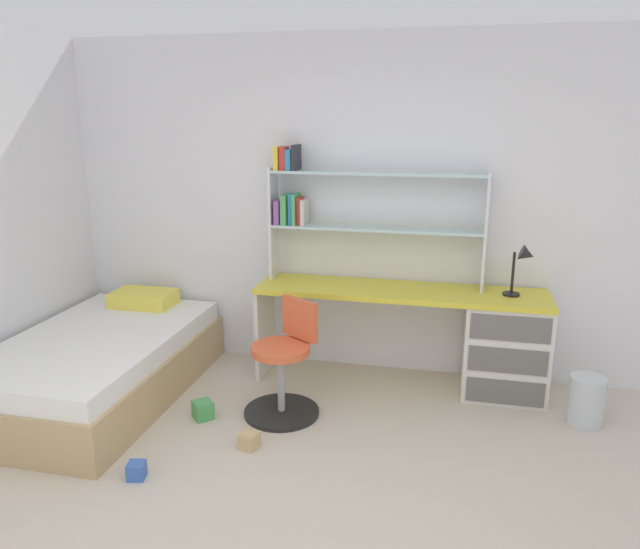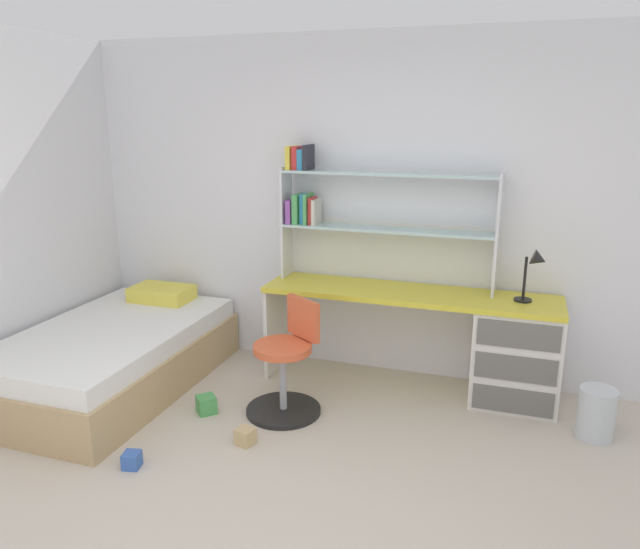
{
  "view_description": "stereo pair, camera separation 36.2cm",
  "coord_description": "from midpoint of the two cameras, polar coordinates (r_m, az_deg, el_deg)",
  "views": [
    {
      "loc": [
        0.65,
        -2.1,
        2.02
      ],
      "look_at": [
        -0.17,
        1.45,
        1.03
      ],
      "focal_mm": 33.6,
      "sensor_mm": 36.0,
      "label": 1
    },
    {
      "loc": [
        1.0,
        -2.0,
        2.02
      ],
      "look_at": [
        -0.17,
        1.45,
        1.03
      ],
      "focal_mm": 33.6,
      "sensor_mm": 36.0,
      "label": 2
    }
  ],
  "objects": [
    {
      "name": "bookshelf_hutch",
      "position": [
        4.53,
        5.82,
        6.67
      ],
      "size": [
        1.62,
        0.22,
        1.03
      ],
      "color": "silver",
      "rests_on": "desk"
    },
    {
      "name": "waste_bin",
      "position": [
        4.37,
        27.08,
        -11.75
      ],
      "size": [
        0.23,
        0.23,
        0.33
      ],
      "primitive_type": "cylinder",
      "color": "silver",
      "rests_on": "ground_plane"
    },
    {
      "name": "swivel_chair",
      "position": [
        4.16,
        -0.7,
        -9.07
      ],
      "size": [
        0.52,
        0.52,
        0.79
      ],
      "color": "black",
      "rests_on": "ground_plane"
    },
    {
      "name": "room_shell",
      "position": [
        3.95,
        -13.25,
        4.27
      ],
      "size": [
        5.88,
        5.91,
        2.6
      ],
      "color": "silver",
      "rests_on": "ground_plane"
    },
    {
      "name": "toy_block_green_0",
      "position": [
        4.29,
        -8.36,
        -12.2
      ],
      "size": [
        0.17,
        0.17,
        0.12
      ],
      "primitive_type": "cube",
      "rotation": [
        0.0,
        0.0,
        2.36
      ],
      "color": "#479E51",
      "rests_on": "ground_plane"
    },
    {
      "name": "bed_platform",
      "position": [
        4.77,
        -17.1,
        -7.48
      ],
      "size": [
        1.17,
        1.93,
        0.59
      ],
      "color": "tan",
      "rests_on": "ground_plane"
    },
    {
      "name": "desk",
      "position": [
        4.52,
        17.92,
        -6.32
      ],
      "size": [
        2.15,
        0.51,
        0.75
      ],
      "color": "gold",
      "rests_on": "ground_plane"
    },
    {
      "name": "desk_lamp",
      "position": [
        4.35,
        22.1,
        0.58
      ],
      "size": [
        0.2,
        0.17,
        0.38
      ],
      "color": "black",
      "rests_on": "desk"
    },
    {
      "name": "toy_block_natural_2",
      "position": [
        3.9,
        -4.4,
        -15.2
      ],
      "size": [
        0.13,
        0.13,
        0.11
      ],
      "primitive_type": "cube",
      "rotation": [
        0.0,
        0.0,
        2.9
      ],
      "color": "tan",
      "rests_on": "ground_plane"
    },
    {
      "name": "toy_block_blue_1",
      "position": [
        3.79,
        -14.8,
        -16.79
      ],
      "size": [
        0.11,
        0.11,
        0.1
      ],
      "primitive_type": "cube",
      "rotation": [
        0.0,
        0.0,
        0.22
      ],
      "color": "#3860B7",
      "rests_on": "ground_plane"
    }
  ]
}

